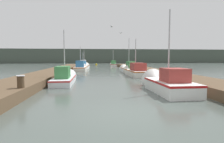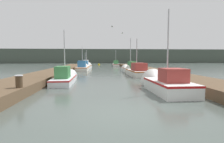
# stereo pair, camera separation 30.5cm
# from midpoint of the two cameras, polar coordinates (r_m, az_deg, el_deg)

# --- Properties ---
(ground_plane) EXTENTS (200.00, 200.00, 0.00)m
(ground_plane) POSITION_cam_midpoint_polar(r_m,az_deg,el_deg) (6.25, 4.99, -13.80)
(ground_plane) COLOR #47514C
(dock_left) EXTENTS (2.99, 40.00, 0.54)m
(dock_left) POSITION_cam_midpoint_polar(r_m,az_deg,el_deg) (22.45, -17.06, -0.05)
(dock_left) COLOR brown
(dock_left) RESTS_ON ground_plane
(dock_right) EXTENTS (2.99, 40.00, 0.54)m
(dock_right) POSITION_cam_midpoint_polar(r_m,az_deg,el_deg) (22.97, 12.79, 0.13)
(dock_right) COLOR brown
(dock_right) RESTS_ON ground_plane
(distant_shore_ridge) EXTENTS (120.00, 16.00, 5.27)m
(distant_shore_ridge) POSITION_cam_midpoint_polar(r_m,az_deg,el_deg) (73.08, -3.82, 4.98)
(distant_shore_ridge) COLOR #424C42
(distant_shore_ridge) RESTS_ON ground_plane
(fishing_boat_0) EXTENTS (1.86, 4.73, 5.16)m
(fishing_boat_0) POSITION_cam_midpoint_polar(r_m,az_deg,el_deg) (10.84, 17.58, -3.70)
(fishing_boat_0) COLOR silver
(fishing_boat_0) RESTS_ON ground_plane
(fishing_boat_1) EXTENTS (1.48, 5.66, 4.52)m
(fishing_boat_1) POSITION_cam_midpoint_polar(r_m,az_deg,el_deg) (14.55, -14.29, -1.88)
(fishing_boat_1) COLOR silver
(fishing_boat_1) RESTS_ON ground_plane
(fishing_boat_2) EXTENTS (1.76, 5.97, 4.45)m
(fishing_boat_2) POSITION_cam_midpoint_polar(r_m,az_deg,el_deg) (19.64, 8.25, 0.12)
(fishing_boat_2) COLOR silver
(fishing_boat_2) RESTS_ON ground_plane
(fishing_boat_3) EXTENTS (1.76, 5.51, 4.91)m
(fishing_boat_3) POSITION_cam_midpoint_polar(r_m,az_deg,el_deg) (23.69, 6.23, 0.83)
(fishing_boat_3) COLOR silver
(fishing_boat_3) RESTS_ON ground_plane
(fishing_boat_4) EXTENTS (1.81, 4.92, 4.20)m
(fishing_boat_4) POSITION_cam_midpoint_polar(r_m,az_deg,el_deg) (27.37, -9.27, 1.24)
(fishing_boat_4) COLOR silver
(fishing_boat_4) RESTS_ON ground_plane
(fishing_boat_5) EXTENTS (2.25, 5.82, 3.45)m
(fishing_boat_5) POSITION_cam_midpoint_polar(r_m,az_deg,el_deg) (31.90, -8.37, 1.69)
(fishing_boat_5) COLOR silver
(fishing_boat_5) RESTS_ON ground_plane
(fishing_boat_6) EXTENTS (1.72, 6.06, 4.01)m
(fishing_boat_6) POSITION_cam_midpoint_polar(r_m,az_deg,el_deg) (37.03, -8.02, 2.07)
(fishing_boat_6) COLOR silver
(fishing_boat_6) RESTS_ON ground_plane
(fishing_boat_7) EXTENTS (1.62, 4.85, 4.18)m
(fishing_boat_7) POSITION_cam_midpoint_polar(r_m,az_deg,el_deg) (41.74, 1.42, 2.35)
(fishing_boat_7) COLOR silver
(fishing_boat_7) RESTS_ON ground_plane
(mooring_piling_0) EXTENTS (0.27, 0.27, 0.99)m
(mooring_piling_0) POSITION_cam_midpoint_polar(r_m,az_deg,el_deg) (45.67, -8.66, 2.58)
(mooring_piling_0) COLOR #473523
(mooring_piling_0) RESTS_ON ground_plane
(mooring_piling_1) EXTENTS (0.36, 0.36, 1.14)m
(mooring_piling_1) POSITION_cam_midpoint_polar(r_m,az_deg,el_deg) (9.38, -27.19, -4.49)
(mooring_piling_1) COLOR #473523
(mooring_piling_1) RESTS_ON ground_plane
(mooring_piling_2) EXTENTS (0.31, 0.31, 1.12)m
(mooring_piling_2) POSITION_cam_midpoint_polar(r_m,az_deg,el_deg) (19.02, -14.46, 0.12)
(mooring_piling_2) COLOR #473523
(mooring_piling_2) RESTS_ON ground_plane
(channel_buoy) EXTENTS (0.60, 0.60, 1.10)m
(channel_buoy) POSITION_cam_midpoint_polar(r_m,az_deg,el_deg) (47.13, -4.10, 2.27)
(channel_buoy) COLOR gold
(channel_buoy) RESTS_ON ground_plane
(seagull_lead) EXTENTS (0.31, 0.56, 0.12)m
(seagull_lead) POSITION_cam_midpoint_polar(r_m,az_deg,el_deg) (18.48, 0.66, 14.42)
(seagull_lead) COLOR white
(seagull_1) EXTENTS (0.30, 0.56, 0.12)m
(seagull_1) POSITION_cam_midpoint_polar(r_m,az_deg,el_deg) (22.48, 3.68, 12.42)
(seagull_1) COLOR white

